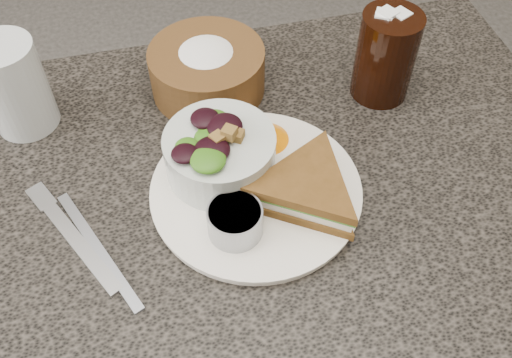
{
  "coord_description": "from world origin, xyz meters",
  "views": [
    {
      "loc": [
        -0.07,
        -0.42,
        1.33
      ],
      "look_at": [
        0.04,
        0.01,
        0.78
      ],
      "focal_mm": 40.0,
      "sensor_mm": 36.0,
      "label": 1
    }
  ],
  "objects_px": {
    "salad_bowl": "(220,148)",
    "cola_glass": "(386,53)",
    "dining_table": "(239,331)",
    "bread_basket": "(207,64)",
    "water_glass": "(14,86)",
    "dressing_ramekin": "(235,221)",
    "dinner_plate": "(256,191)",
    "sandwich": "(306,189)"
  },
  "relations": [
    {
      "from": "dining_table",
      "to": "salad_bowl",
      "type": "xyz_separation_m",
      "value": [
        -0.0,
        0.06,
        0.43
      ]
    },
    {
      "from": "sandwich",
      "to": "salad_bowl",
      "type": "bearing_deg",
      "value": 174.35
    },
    {
      "from": "dining_table",
      "to": "bread_basket",
      "type": "xyz_separation_m",
      "value": [
        0.01,
        0.22,
        0.42
      ]
    },
    {
      "from": "sandwich",
      "to": "water_glass",
      "type": "height_order",
      "value": "water_glass"
    },
    {
      "from": "dinner_plate",
      "to": "bread_basket",
      "type": "xyz_separation_m",
      "value": [
        -0.02,
        0.21,
        0.04
      ]
    },
    {
      "from": "sandwich",
      "to": "dining_table",
      "type": "bearing_deg",
      "value": -158.31
    },
    {
      "from": "dressing_ramekin",
      "to": "bread_basket",
      "type": "xyz_separation_m",
      "value": [
        0.02,
        0.27,
        0.02
      ]
    },
    {
      "from": "salad_bowl",
      "to": "cola_glass",
      "type": "distance_m",
      "value": 0.28
    },
    {
      "from": "dressing_ramekin",
      "to": "water_glass",
      "type": "relative_size",
      "value": 0.5
    },
    {
      "from": "cola_glass",
      "to": "dressing_ramekin",
      "type": "bearing_deg",
      "value": -142.69
    },
    {
      "from": "dining_table",
      "to": "bread_basket",
      "type": "height_order",
      "value": "bread_basket"
    },
    {
      "from": "salad_bowl",
      "to": "cola_glass",
      "type": "bearing_deg",
      "value": 21.49
    },
    {
      "from": "dinner_plate",
      "to": "salad_bowl",
      "type": "relative_size",
      "value": 1.88
    },
    {
      "from": "sandwich",
      "to": "water_glass",
      "type": "xyz_separation_m",
      "value": [
        -0.34,
        0.24,
        0.03
      ]
    },
    {
      "from": "bread_basket",
      "to": "water_glass",
      "type": "distance_m",
      "value": 0.26
    },
    {
      "from": "water_glass",
      "to": "sandwich",
      "type": "bearing_deg",
      "value": -34.94
    },
    {
      "from": "dinner_plate",
      "to": "water_glass",
      "type": "relative_size",
      "value": 2.01
    },
    {
      "from": "dining_table",
      "to": "bread_basket",
      "type": "relative_size",
      "value": 5.98
    },
    {
      "from": "dressing_ramekin",
      "to": "dinner_plate",
      "type": "bearing_deg",
      "value": 55.16
    },
    {
      "from": "dining_table",
      "to": "cola_glass",
      "type": "relative_size",
      "value": 6.97
    },
    {
      "from": "salad_bowl",
      "to": "dressing_ramekin",
      "type": "distance_m",
      "value": 0.1
    },
    {
      "from": "bread_basket",
      "to": "water_glass",
      "type": "bearing_deg",
      "value": -178.96
    },
    {
      "from": "dinner_plate",
      "to": "sandwich",
      "type": "bearing_deg",
      "value": -30.39
    },
    {
      "from": "dining_table",
      "to": "dinner_plate",
      "type": "relative_size",
      "value": 3.76
    },
    {
      "from": "salad_bowl",
      "to": "dressing_ramekin",
      "type": "relative_size",
      "value": 2.14
    },
    {
      "from": "water_glass",
      "to": "dinner_plate",
      "type": "bearing_deg",
      "value": -35.78
    },
    {
      "from": "cola_glass",
      "to": "dinner_plate",
      "type": "bearing_deg",
      "value": -147.24
    },
    {
      "from": "dressing_ramekin",
      "to": "sandwich",
      "type": "bearing_deg",
      "value": 14.17
    },
    {
      "from": "cola_glass",
      "to": "water_glass",
      "type": "relative_size",
      "value": 1.09
    },
    {
      "from": "sandwich",
      "to": "water_glass",
      "type": "bearing_deg",
      "value": 178.24
    },
    {
      "from": "sandwich",
      "to": "dressing_ramekin",
      "type": "relative_size",
      "value": 2.48
    },
    {
      "from": "dining_table",
      "to": "bread_basket",
      "type": "bearing_deg",
      "value": 86.42
    },
    {
      "from": "dinner_plate",
      "to": "bread_basket",
      "type": "relative_size",
      "value": 1.59
    },
    {
      "from": "dining_table",
      "to": "sandwich",
      "type": "bearing_deg",
      "value": -11.49
    },
    {
      "from": "dining_table",
      "to": "sandwich",
      "type": "height_order",
      "value": "sandwich"
    },
    {
      "from": "dressing_ramekin",
      "to": "bread_basket",
      "type": "relative_size",
      "value": 0.4
    },
    {
      "from": "dining_table",
      "to": "water_glass",
      "type": "xyz_separation_m",
      "value": [
        -0.25,
        0.22,
        0.44
      ]
    },
    {
      "from": "salad_bowl",
      "to": "dressing_ramekin",
      "type": "bearing_deg",
      "value": -91.62
    },
    {
      "from": "dining_table",
      "to": "cola_glass",
      "type": "height_order",
      "value": "cola_glass"
    },
    {
      "from": "bread_basket",
      "to": "cola_glass",
      "type": "xyz_separation_m",
      "value": [
        0.25,
        -0.07,
        0.02
      ]
    },
    {
      "from": "salad_bowl",
      "to": "dressing_ramekin",
      "type": "xyz_separation_m",
      "value": [
        -0.0,
        -0.1,
        -0.02
      ]
    },
    {
      "from": "dinner_plate",
      "to": "sandwich",
      "type": "relative_size",
      "value": 1.62
    }
  ]
}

